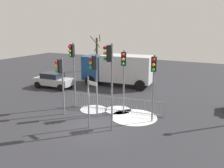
{
  "coord_description": "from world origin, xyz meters",
  "views": [
    {
      "loc": [
        7.36,
        -12.06,
        6.07
      ],
      "look_at": [
        -0.01,
        2.21,
        2.16
      ],
      "focal_mm": 39.35,
      "sensor_mm": 36.0,
      "label": 1
    }
  ],
  "objects_px": {
    "traffic_light_rear_right": "(73,61)",
    "delivery_truck": "(118,68)",
    "bare_tree_left": "(97,53)",
    "traffic_light_rear_left": "(94,71)",
    "direction_sign_post": "(89,100)",
    "car_silver_mid": "(54,80)",
    "traffic_light_mid_left": "(153,74)",
    "traffic_light_foreground_right": "(60,74)",
    "traffic_light_foreground_left": "(110,68)",
    "traffic_light_mid_right": "(124,68)"
  },
  "relations": [
    {
      "from": "traffic_light_foreground_right",
      "to": "car_silver_mid",
      "type": "bearing_deg",
      "value": -21.82
    },
    {
      "from": "traffic_light_mid_right",
      "to": "car_silver_mid",
      "type": "bearing_deg",
      "value": -37.85
    },
    {
      "from": "traffic_light_mid_right",
      "to": "bare_tree_left",
      "type": "xyz_separation_m",
      "value": [
        -10.07,
        13.43,
        -0.88
      ]
    },
    {
      "from": "delivery_truck",
      "to": "bare_tree_left",
      "type": "relative_size",
      "value": 1.51
    },
    {
      "from": "traffic_light_rear_left",
      "to": "direction_sign_post",
      "type": "bearing_deg",
      "value": 149.24
    },
    {
      "from": "traffic_light_rear_right",
      "to": "delivery_truck",
      "type": "bearing_deg",
      "value": -84.56
    },
    {
      "from": "traffic_light_foreground_right",
      "to": "traffic_light_mid_left",
      "type": "distance_m",
      "value": 6.13
    },
    {
      "from": "traffic_light_mid_left",
      "to": "bare_tree_left",
      "type": "relative_size",
      "value": 0.89
    },
    {
      "from": "car_silver_mid",
      "to": "delivery_truck",
      "type": "height_order",
      "value": "delivery_truck"
    },
    {
      "from": "delivery_truck",
      "to": "traffic_light_rear_left",
      "type": "bearing_deg",
      "value": 99.84
    },
    {
      "from": "direction_sign_post",
      "to": "traffic_light_mid_right",
      "type": "bearing_deg",
      "value": 92.5
    },
    {
      "from": "traffic_light_mid_right",
      "to": "bare_tree_left",
      "type": "distance_m",
      "value": 16.81
    },
    {
      "from": "bare_tree_left",
      "to": "traffic_light_mid_right",
      "type": "bearing_deg",
      "value": -53.15
    },
    {
      "from": "direction_sign_post",
      "to": "car_silver_mid",
      "type": "bearing_deg",
      "value": 158.57
    },
    {
      "from": "traffic_light_foreground_right",
      "to": "traffic_light_mid_right",
      "type": "height_order",
      "value": "traffic_light_mid_right"
    },
    {
      "from": "traffic_light_foreground_left",
      "to": "car_silver_mid",
      "type": "height_order",
      "value": "traffic_light_foreground_left"
    },
    {
      "from": "traffic_light_foreground_right",
      "to": "traffic_light_mid_right",
      "type": "relative_size",
      "value": 0.89
    },
    {
      "from": "traffic_light_mid_right",
      "to": "bare_tree_left",
      "type": "relative_size",
      "value": 0.92
    },
    {
      "from": "traffic_light_foreground_right",
      "to": "traffic_light_mid_left",
      "type": "height_order",
      "value": "traffic_light_mid_left"
    },
    {
      "from": "traffic_light_foreground_right",
      "to": "traffic_light_foreground_left",
      "type": "xyz_separation_m",
      "value": [
        4.12,
        -0.77,
        0.82
      ]
    },
    {
      "from": "traffic_light_rear_right",
      "to": "traffic_light_foreground_right",
      "type": "bearing_deg",
      "value": 98.05
    },
    {
      "from": "traffic_light_foreground_right",
      "to": "delivery_truck",
      "type": "relative_size",
      "value": 0.54
    },
    {
      "from": "traffic_light_rear_left",
      "to": "direction_sign_post",
      "type": "xyz_separation_m",
      "value": [
        0.86,
        -2.05,
        -1.29
      ]
    },
    {
      "from": "traffic_light_rear_left",
      "to": "traffic_light_foreground_right",
      "type": "bearing_deg",
      "value": 62.26
    },
    {
      "from": "traffic_light_foreground_right",
      "to": "traffic_light_rear_right",
      "type": "relative_size",
      "value": 0.82
    },
    {
      "from": "traffic_light_foreground_right",
      "to": "direction_sign_post",
      "type": "bearing_deg",
      "value": -176.12
    },
    {
      "from": "car_silver_mid",
      "to": "bare_tree_left",
      "type": "relative_size",
      "value": 0.81
    },
    {
      "from": "traffic_light_mid_left",
      "to": "traffic_light_rear_right",
      "type": "xyz_separation_m",
      "value": [
        -6.04,
        0.05,
        0.37
      ]
    },
    {
      "from": "traffic_light_rear_left",
      "to": "car_silver_mid",
      "type": "relative_size",
      "value": 1.07
    },
    {
      "from": "traffic_light_rear_left",
      "to": "delivery_truck",
      "type": "distance_m",
      "value": 8.79
    },
    {
      "from": "direction_sign_post",
      "to": "delivery_truck",
      "type": "xyz_separation_m",
      "value": [
        -3.17,
        10.43,
        -0.03
      ]
    },
    {
      "from": "traffic_light_foreground_right",
      "to": "car_silver_mid",
      "type": "xyz_separation_m",
      "value": [
        -5.49,
        5.62,
        -2.11
      ]
    },
    {
      "from": "traffic_light_foreground_right",
      "to": "traffic_light_foreground_left",
      "type": "height_order",
      "value": "traffic_light_foreground_left"
    },
    {
      "from": "traffic_light_mid_left",
      "to": "traffic_light_rear_right",
      "type": "distance_m",
      "value": 6.05
    },
    {
      "from": "traffic_light_foreground_left",
      "to": "car_silver_mid",
      "type": "relative_size",
      "value": 1.3
    },
    {
      "from": "car_silver_mid",
      "to": "delivery_truck",
      "type": "distance_m",
      "value": 6.52
    },
    {
      "from": "traffic_light_mid_right",
      "to": "delivery_truck",
      "type": "relative_size",
      "value": 0.61
    },
    {
      "from": "traffic_light_rear_left",
      "to": "traffic_light_foreground_left",
      "type": "relative_size",
      "value": 0.82
    },
    {
      "from": "traffic_light_mid_left",
      "to": "direction_sign_post",
      "type": "relative_size",
      "value": 1.36
    },
    {
      "from": "traffic_light_rear_left",
      "to": "car_silver_mid",
      "type": "height_order",
      "value": "traffic_light_rear_left"
    },
    {
      "from": "traffic_light_foreground_left",
      "to": "direction_sign_post",
      "type": "xyz_separation_m",
      "value": [
        -1.2,
        -0.29,
        -1.93
      ]
    },
    {
      "from": "direction_sign_post",
      "to": "traffic_light_foreground_right",
      "type": "bearing_deg",
      "value": 177.08
    },
    {
      "from": "traffic_light_foreground_left",
      "to": "delivery_truck",
      "type": "relative_size",
      "value": 0.7
    },
    {
      "from": "traffic_light_rear_right",
      "to": "car_silver_mid",
      "type": "distance_m",
      "value": 7.3
    },
    {
      "from": "traffic_light_rear_right",
      "to": "traffic_light_foreground_left",
      "type": "relative_size",
      "value": 0.95
    },
    {
      "from": "traffic_light_mid_left",
      "to": "traffic_light_foreground_left",
      "type": "bearing_deg",
      "value": 38.65
    },
    {
      "from": "traffic_light_rear_right",
      "to": "traffic_light_foreground_left",
      "type": "height_order",
      "value": "traffic_light_foreground_left"
    },
    {
      "from": "delivery_truck",
      "to": "bare_tree_left",
      "type": "bearing_deg",
      "value": -50.38
    },
    {
      "from": "delivery_truck",
      "to": "bare_tree_left",
      "type": "xyz_separation_m",
      "value": [
        -6.1,
        6.07,
        0.62
      ]
    },
    {
      "from": "traffic_light_foreground_left",
      "to": "delivery_truck",
      "type": "bearing_deg",
      "value": 11.46
    }
  ]
}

